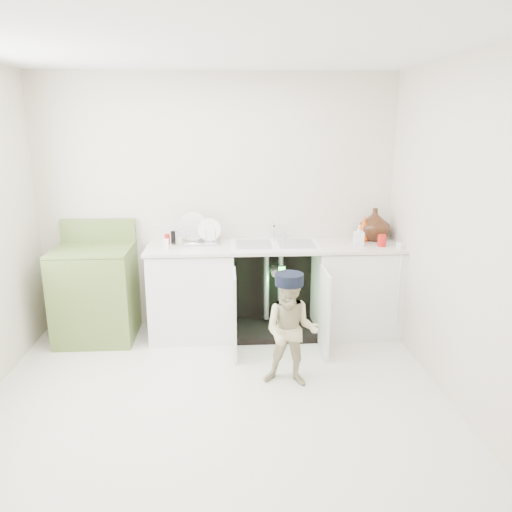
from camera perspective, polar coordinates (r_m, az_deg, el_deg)
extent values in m
plane|color=beige|center=(3.98, -4.46, -15.76)|extent=(3.50, 3.50, 0.00)
cube|color=beige|center=(4.98, -4.46, 5.95)|extent=(3.50, 2.50, 0.02)
cube|color=beige|center=(2.07, -5.86, -7.27)|extent=(3.50, 2.50, 0.02)
cube|color=beige|center=(3.87, 21.99, 2.27)|extent=(2.50, 3.00, 0.02)
plane|color=white|center=(3.45, -5.37, 22.75)|extent=(3.50, 3.50, 0.00)
cube|color=silver|center=(4.90, -7.26, -4.18)|extent=(0.80, 0.60, 0.86)
cube|color=silver|center=(5.04, 11.23, -3.79)|extent=(0.80, 0.60, 0.86)
cube|color=black|center=(5.16, 1.84, -3.06)|extent=(0.80, 0.06, 0.86)
cube|color=black|center=(5.05, 2.08, -8.33)|extent=(0.80, 0.60, 0.06)
cylinder|color=gray|center=(4.99, 1.22, -3.46)|extent=(0.05, 0.05, 0.70)
cylinder|color=gray|center=(5.00, 2.82, -3.43)|extent=(0.05, 0.05, 0.70)
cylinder|color=gray|center=(4.90, 2.09, -1.74)|extent=(0.07, 0.18, 0.07)
cube|color=silver|center=(4.43, -2.46, -6.61)|extent=(0.03, 0.40, 0.76)
cube|color=silver|center=(4.51, 7.82, -6.34)|extent=(0.02, 0.40, 0.76)
cube|color=silver|center=(4.78, 2.18, 1.13)|extent=(2.44, 0.64, 0.03)
cube|color=silver|center=(5.04, 1.87, 2.91)|extent=(2.44, 0.02, 0.15)
cube|color=white|center=(4.78, 2.18, 1.24)|extent=(0.85, 0.55, 0.02)
cube|color=gray|center=(4.76, -0.28, 1.33)|extent=(0.34, 0.40, 0.01)
cube|color=gray|center=(4.80, 4.62, 1.39)|extent=(0.34, 0.40, 0.01)
cylinder|color=silver|center=(4.97, 1.95, 2.91)|extent=(0.03, 0.03, 0.17)
cylinder|color=silver|center=(4.89, 2.02, 3.62)|extent=(0.02, 0.14, 0.02)
cylinder|color=silver|center=(4.99, 3.20, 2.36)|extent=(0.04, 0.04, 0.06)
cylinder|color=white|center=(4.82, 16.01, -3.48)|extent=(0.01, 0.01, 0.70)
cube|color=white|center=(4.80, 15.99, 1.16)|extent=(0.04, 0.02, 0.06)
cube|color=silver|center=(4.88, -6.73, 1.62)|extent=(0.45, 0.30, 0.02)
cylinder|color=silver|center=(4.88, -7.22, 2.59)|extent=(0.28, 0.10, 0.27)
cylinder|color=white|center=(4.86, -5.33, 2.46)|extent=(0.22, 0.06, 0.22)
cylinder|color=silver|center=(4.78, -9.00, 2.19)|extent=(0.01, 0.01, 0.13)
cylinder|color=silver|center=(4.77, -7.92, 2.21)|extent=(0.01, 0.01, 0.13)
cylinder|color=silver|center=(4.76, -6.83, 2.23)|extent=(0.01, 0.01, 0.13)
cylinder|color=silver|center=(4.76, -5.73, 2.25)|extent=(0.01, 0.01, 0.13)
cylinder|color=silver|center=(4.75, -4.64, 2.27)|extent=(0.01, 0.01, 0.13)
imported|color=#441C13|center=(5.07, 13.39, 3.55)|extent=(0.30, 0.30, 0.32)
imported|color=#E24E0B|center=(5.01, 12.27, 3.02)|extent=(0.09, 0.09, 0.24)
imported|color=silver|center=(4.84, 11.66, 2.36)|extent=(0.09, 0.09, 0.19)
cylinder|color=red|center=(4.85, 14.18, 1.72)|extent=(0.08, 0.08, 0.11)
cylinder|color=#B5180F|center=(4.85, -10.11, 1.91)|extent=(0.05, 0.05, 0.10)
cylinder|color=#BDB78B|center=(4.77, -8.66, 1.61)|extent=(0.06, 0.06, 0.08)
cylinder|color=black|center=(4.88, -9.44, 2.14)|extent=(0.04, 0.04, 0.12)
cube|color=white|center=(4.68, -10.25, 1.35)|extent=(0.05, 0.05, 0.09)
cube|color=olive|center=(5.02, -17.84, -4.25)|extent=(0.72, 0.65, 0.87)
cube|color=olive|center=(4.90, -18.26, 0.73)|extent=(0.72, 0.65, 0.02)
cube|color=olive|center=(5.14, -17.58, 2.80)|extent=(0.72, 0.06, 0.23)
cylinder|color=black|center=(4.80, -20.80, 0.16)|extent=(0.16, 0.16, 0.02)
cylinder|color=silver|center=(4.80, -20.81, 0.30)|extent=(0.19, 0.19, 0.01)
cylinder|color=black|center=(5.10, -19.76, 1.08)|extent=(0.16, 0.16, 0.02)
cylinder|color=silver|center=(5.10, -19.78, 1.21)|extent=(0.19, 0.19, 0.01)
cylinder|color=black|center=(4.71, -16.62, 0.23)|extent=(0.16, 0.16, 0.02)
cylinder|color=silver|center=(4.70, -16.63, 0.37)|extent=(0.19, 0.19, 0.01)
cylinder|color=black|center=(5.01, -15.81, 1.16)|extent=(0.16, 0.16, 0.02)
cylinder|color=silver|center=(5.01, -15.82, 1.30)|extent=(0.19, 0.19, 0.01)
imported|color=tan|center=(3.95, 4.03, -8.60)|extent=(0.51, 0.44, 0.90)
cylinder|color=black|center=(3.80, 4.14, -2.77)|extent=(0.27, 0.27, 0.09)
cube|color=black|center=(3.91, 4.32, -2.82)|extent=(0.19, 0.13, 0.01)
cube|color=black|center=(4.50, 2.95, -1.95)|extent=(0.07, 0.01, 0.14)
cube|color=#26F23F|center=(4.49, 2.96, -1.98)|extent=(0.06, 0.00, 0.12)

